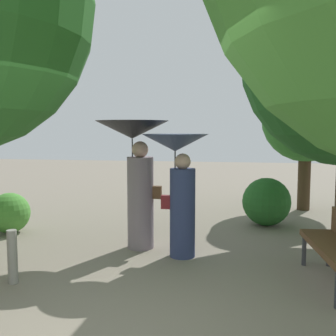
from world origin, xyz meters
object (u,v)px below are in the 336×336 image
at_px(person_right, 178,173).
at_px(path_marker_post, 12,257).
at_px(person_left, 136,159).
at_px(tree_far_back, 306,110).

relative_size(person_right, path_marker_post, 2.73).
height_order(person_left, person_right, person_left).
bearing_deg(person_left, person_right, -114.92).
bearing_deg(person_right, tree_far_back, -33.13).
xyz_separation_m(person_left, person_right, (0.73, -0.32, -0.17)).
bearing_deg(tree_far_back, person_left, -131.48).
distance_m(person_left, tree_far_back, 4.87).
relative_size(person_right, tree_far_back, 0.51).
relative_size(person_left, path_marker_post, 3.03).
height_order(person_left, tree_far_back, tree_far_back).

